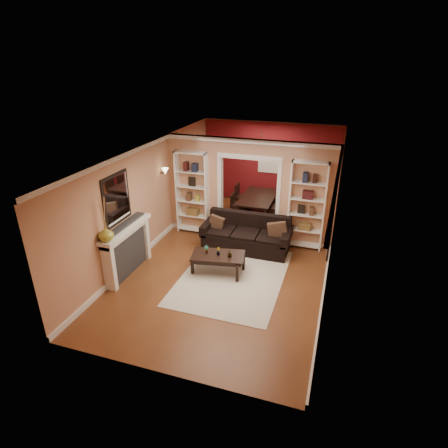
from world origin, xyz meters
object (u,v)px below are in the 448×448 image
(sofa, at_px, (246,234))
(coffee_table, at_px, (218,263))
(fireplace, at_px, (128,250))
(dining_table, at_px, (259,206))
(bookshelf_left, at_px, (192,193))
(bookshelf_right, at_px, (307,206))

(sofa, bearing_deg, coffee_table, -103.85)
(fireplace, relative_size, dining_table, 0.94)
(fireplace, bearing_deg, bookshelf_left, 77.95)
(bookshelf_right, bearing_deg, sofa, -157.43)
(bookshelf_right, height_order, dining_table, bookshelf_right)
(bookshelf_left, bearing_deg, dining_table, 48.20)
(coffee_table, bearing_deg, fireplace, -171.91)
(bookshelf_right, bearing_deg, dining_table, 133.55)
(bookshelf_left, xyz_separation_m, dining_table, (1.50, 1.68, -0.83))
(coffee_table, relative_size, fireplace, 0.70)
(fireplace, height_order, dining_table, fireplace)
(coffee_table, height_order, bookshelf_left, bookshelf_left)
(sofa, relative_size, coffee_table, 1.89)
(sofa, distance_m, bookshelf_right, 1.67)
(sofa, bearing_deg, fireplace, -139.02)
(bookshelf_right, distance_m, dining_table, 2.46)
(coffee_table, xyz_separation_m, bookshelf_left, (-1.38, 1.88, 0.92))
(bookshelf_left, distance_m, fireplace, 2.65)
(coffee_table, bearing_deg, bookshelf_right, 37.04)
(sofa, relative_size, bookshelf_left, 0.98)
(bookshelf_right, distance_m, fireplace, 4.47)
(bookshelf_left, distance_m, bookshelf_right, 3.10)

